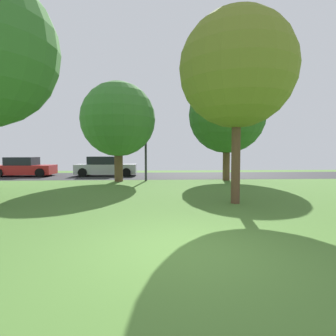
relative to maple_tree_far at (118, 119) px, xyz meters
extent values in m
plane|color=#47702D|center=(2.61, -12.02, -3.78)|extent=(44.00, 44.00, 0.00)
cube|color=#28282B|center=(2.61, 3.98, -3.78)|extent=(44.00, 6.40, 0.01)
cylinder|color=brown|center=(0.00, 0.00, -2.58)|extent=(0.51, 0.51, 2.39)
sphere|color=#38702D|center=(0.00, 0.00, 0.02)|extent=(4.51, 4.51, 4.51)
cylinder|color=brown|center=(4.97, -7.52, -2.22)|extent=(0.31, 0.31, 3.13)
sphere|color=olive|center=(4.97, -7.52, 0.84)|extent=(3.98, 3.98, 3.98)
cylinder|color=brown|center=(6.76, 0.18, -2.58)|extent=(0.44, 0.44, 2.40)
sphere|color=#2D6023|center=(6.76, 0.18, 0.36)|extent=(4.81, 4.81, 4.81)
cube|color=#B21E1E|center=(-7.44, 4.09, -3.29)|extent=(4.13, 1.88, 0.68)
cube|color=black|center=(-7.65, 4.09, -2.65)|extent=(1.98, 1.65, 0.60)
cylinder|color=black|center=(-5.99, 5.03, -3.46)|extent=(0.64, 0.22, 0.64)
cylinder|color=black|center=(-5.99, 3.16, -3.46)|extent=(0.64, 0.22, 0.64)
cylinder|color=black|center=(-8.89, 5.03, -3.46)|extent=(0.64, 0.22, 0.64)
cube|color=#B7B7BC|center=(-1.41, 4.08, -3.26)|extent=(4.52, 1.74, 0.73)
cube|color=black|center=(-1.64, 4.08, -2.60)|extent=(2.17, 1.53, 0.59)
cylinder|color=black|center=(0.17, 4.95, -3.46)|extent=(0.64, 0.22, 0.64)
cylinder|color=black|center=(0.17, 3.21, -3.46)|extent=(0.64, 0.22, 0.64)
cylinder|color=black|center=(-2.99, 4.95, -3.46)|extent=(0.64, 0.22, 0.64)
cylinder|color=black|center=(-2.99, 3.21, -3.46)|extent=(0.64, 0.22, 0.64)
cylinder|color=#2D2D33|center=(1.67, 0.18, -1.53)|extent=(0.14, 0.14, 4.50)
camera|label=1|loc=(2.05, -16.87, -2.00)|focal=29.19mm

